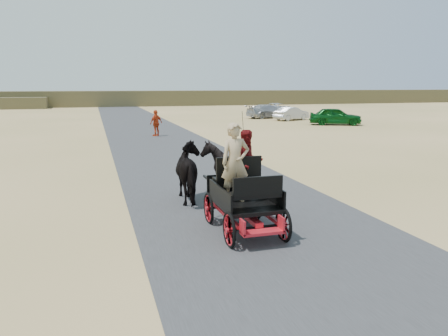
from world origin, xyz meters
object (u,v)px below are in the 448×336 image
object	(u,v)px
carriage	(244,216)
car_c	(268,111)
horse_left	(192,172)
car_b	(291,114)
horse_right	(228,170)
car_d	(277,108)
pedestrian	(156,123)
car_a	(335,116)

from	to	relation	value
carriage	car_c	size ratio (longest dim) A/B	0.51
horse_left	car_c	bearing A→B (deg)	-116.25
horse_left	car_b	size ratio (longest dim) A/B	0.53
carriage	horse_right	xyz separation A→B (m)	(0.55, 3.00, 0.49)
carriage	car_d	world-z (taller)	car_d
carriage	car_b	xyz separation A→B (m)	(15.06, 29.33, 0.27)
carriage	car_b	distance (m)	32.97
pedestrian	car_b	world-z (taller)	pedestrian
car_b	car_d	distance (m)	9.76
car_b	car_d	world-z (taller)	car_b
car_c	car_d	size ratio (longest dim) A/B	1.06
pedestrian	car_d	xyz separation A→B (m)	(16.92, 18.99, -0.24)
carriage	pedestrian	xyz separation A→B (m)	(0.75, 19.74, 0.50)
car_c	car_d	distance (m)	7.27
pedestrian	car_c	size ratio (longest dim) A/B	0.37
horse_right	car_c	bearing A→B (deg)	-114.51
car_a	car_c	distance (m)	9.18
pedestrian	car_c	distance (m)	18.36
car_b	horse_left	bearing A→B (deg)	126.18
horse_left	pedestrian	size ratio (longest dim) A/B	1.16
car_b	horse_right	bearing A→B (deg)	127.99
car_c	carriage	bearing A→B (deg)	145.58
horse_left	car_b	world-z (taller)	horse_left
pedestrian	car_a	bearing A→B (deg)	158.72
pedestrian	car_b	distance (m)	17.23
horse_right	car_a	distance (m)	26.03
car_a	car_b	distance (m)	5.87
car_d	horse_left	bearing A→B (deg)	119.72
carriage	car_d	distance (m)	42.57
horse_left	car_a	size ratio (longest dim) A/B	0.46
horse_right	car_c	size ratio (longest dim) A/B	0.36
horse_right	pedestrian	distance (m)	16.74
horse_left	car_c	world-z (taller)	horse_left
car_b	car_c	world-z (taller)	car_c
car_c	car_b	bearing A→B (deg)	-172.17
carriage	car_c	xyz separation A→B (m)	(13.98, 32.47, 0.32)
carriage	car_c	world-z (taller)	car_c
pedestrian	car_d	distance (m)	25.44
car_c	car_d	world-z (taller)	car_c
horse_right	car_a	xyz separation A→B (m)	(15.89, 20.62, -0.11)
carriage	car_b	bearing A→B (deg)	62.82
pedestrian	carriage	bearing A→B (deg)	52.67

